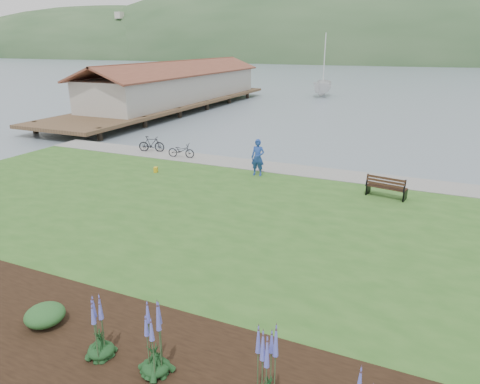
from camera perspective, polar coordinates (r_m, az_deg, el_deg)
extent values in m
plane|color=slate|center=(19.03, -0.26, -3.38)|extent=(600.00, 600.00, 0.00)
cube|color=#2E5B20|center=(17.29, -2.99, -5.10)|extent=(34.00, 20.00, 0.40)
cube|color=gray|center=(24.99, 6.23, 3.10)|extent=(34.00, 2.20, 0.03)
cube|color=black|center=(10.20, -8.10, -23.63)|extent=(24.00, 4.40, 0.04)
cube|color=#4C3826|center=(50.47, -9.12, 11.67)|extent=(8.00, 36.00, 0.30)
cube|color=#B2ADA3|center=(51.96, -8.00, 13.77)|extent=(6.40, 28.00, 3.00)
cube|color=black|center=(21.32, 18.99, 0.64)|extent=(1.86, 0.93, 0.06)
cube|color=black|center=(20.91, 18.83, 1.26)|extent=(1.78, 0.48, 0.55)
cube|color=black|center=(21.62, 16.72, 0.42)|extent=(0.17, 0.61, 0.49)
cube|color=black|center=(21.21, 21.14, -0.44)|extent=(0.17, 0.61, 0.49)
imported|color=#203F95|center=(23.38, 2.39, 5.03)|extent=(0.89, 0.64, 2.36)
imported|color=black|center=(27.52, -7.85, 5.50)|extent=(0.88, 1.83, 0.92)
imported|color=black|center=(29.35, -11.72, 6.28)|extent=(1.01, 1.82, 1.06)
imported|color=silver|center=(64.16, 10.89, 12.39)|extent=(11.31, 11.49, 27.54)
cube|color=gold|center=(24.65, -11.18, 2.94)|extent=(0.26, 0.32, 0.30)
ellipsoid|color=#123318|center=(10.32, -11.16, -21.94)|extent=(0.62, 0.62, 0.31)
cone|color=#4E52B5|center=(9.69, -11.56, -17.40)|extent=(0.40, 0.40, 1.72)
cone|color=#4E52B5|center=(8.78, 3.85, -20.78)|extent=(0.40, 0.40, 1.88)
ellipsoid|color=#123318|center=(11.05, -18.03, -19.43)|extent=(0.62, 0.62, 0.31)
cone|color=#4E52B5|center=(10.51, -18.56, -15.47)|extent=(0.40, 0.40, 1.54)
ellipsoid|color=#1E4C21|center=(12.53, -24.58, -14.70)|extent=(1.01, 1.01, 0.51)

